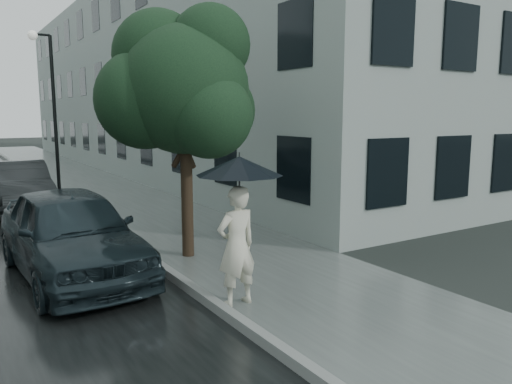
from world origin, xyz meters
TOP-DOWN VIEW (x-y plane):
  - ground at (0.00, 0.00)m, footprint 120.00×120.00m
  - sidewalk at (0.25, 12.00)m, footprint 3.50×60.00m
  - kerb_near at (-1.57, 12.00)m, footprint 0.15×60.00m
  - building_near at (5.47, 19.50)m, footprint 7.02×36.00m
  - pedestrian at (-1.20, 0.18)m, footprint 0.70×0.50m
  - umbrella at (-1.17, 0.15)m, footprint 1.61×1.61m
  - street_tree at (-0.73, 3.10)m, footprint 3.27×2.97m
  - lamp_post at (-1.59, 12.33)m, footprint 0.85×0.34m
  - car_near at (-3.00, 2.88)m, footprint 2.08×4.71m
  - car_far at (-2.99, 10.03)m, footprint 1.62×4.44m

SIDE VIEW (x-z plane):
  - ground at x=0.00m, z-range 0.00..0.00m
  - sidewalk at x=0.25m, z-range 0.00..0.01m
  - kerb_near at x=-1.57m, z-range 0.00..0.15m
  - car_far at x=-2.99m, z-range 0.01..1.46m
  - car_near at x=-3.00m, z-range 0.01..1.58m
  - pedestrian at x=-1.20m, z-range 0.01..1.82m
  - umbrella at x=-1.17m, z-range 1.43..2.80m
  - lamp_post at x=-1.59m, z-range 0.39..5.97m
  - street_tree at x=-0.73m, z-range 0.88..5.83m
  - building_near at x=5.47m, z-range 0.00..9.00m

